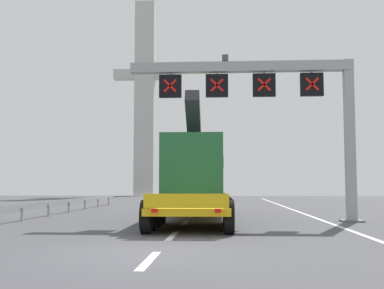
% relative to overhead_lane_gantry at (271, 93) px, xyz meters
% --- Properties ---
extents(ground, '(112.00, 112.00, 0.00)m').
position_rel_overhead_lane_gantry_xyz_m(ground, '(-3.96, -10.08, -5.63)').
color(ground, '#4C4C51').
extents(lane_markings, '(0.20, 42.10, 0.01)m').
position_rel_overhead_lane_gantry_xyz_m(lane_markings, '(-3.76, 3.67, -5.62)').
color(lane_markings, silver).
rests_on(lane_markings, ground).
extents(edge_line_right, '(0.20, 63.00, 0.01)m').
position_rel_overhead_lane_gantry_xyz_m(edge_line_right, '(2.24, 1.92, -5.62)').
color(edge_line_right, silver).
rests_on(edge_line_right, ground).
extents(overhead_lane_gantry, '(10.11, 0.90, 7.37)m').
position_rel_overhead_lane_gantry_xyz_m(overhead_lane_gantry, '(0.00, 0.00, 0.00)').
color(overhead_lane_gantry, '#9EA0A5').
rests_on(overhead_lane_gantry, ground).
extents(heavy_haul_truck_yellow, '(3.09, 14.08, 5.30)m').
position_rel_overhead_lane_gantry_xyz_m(heavy_haul_truck_yellow, '(-3.39, 1.79, -3.64)').
color(heavy_haul_truck_yellow, yellow).
rests_on(heavy_haul_truck_yellow, ground).
extents(guardrail_left, '(0.13, 29.54, 0.76)m').
position_rel_overhead_lane_gantry_xyz_m(guardrail_left, '(-10.96, 2.68, -5.06)').
color(guardrail_left, '#999EA3').
rests_on(guardrail_left, ground).
extents(bridge_pylon_distant, '(9.00, 2.00, 28.10)m').
position_rel_overhead_lane_gantry_xyz_m(bridge_pylon_distant, '(-13.25, 47.64, 8.81)').
color(bridge_pylon_distant, '#B7B7B2').
rests_on(bridge_pylon_distant, ground).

